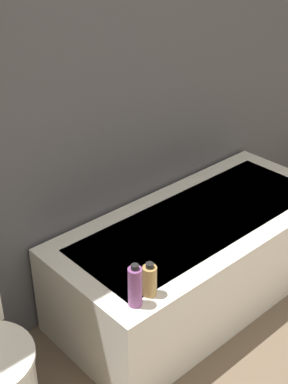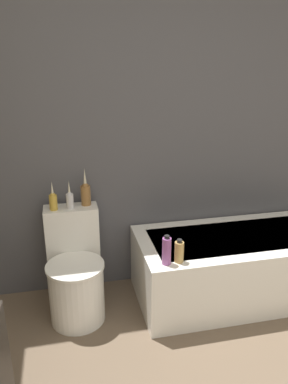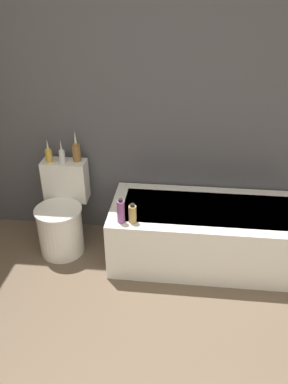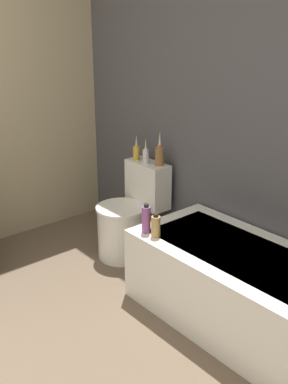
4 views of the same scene
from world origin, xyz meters
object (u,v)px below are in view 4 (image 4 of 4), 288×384
object	(u,v)px
vase_bronze	(160,154)
shampoo_bottle_tall	(146,219)
toilet	(129,218)
shampoo_bottle_short	(156,226)
bathtub	(253,295)
vase_gold	(136,152)
vase_silver	(146,155)

from	to	relation	value
vase_bronze	shampoo_bottle_tall	distance (m)	0.74
toilet	shampoo_bottle_tall	distance (m)	0.71
shampoo_bottle_tall	shampoo_bottle_short	distance (m)	0.09
toilet	shampoo_bottle_tall	bearing A→B (deg)	-27.93
vase_bronze	shampoo_bottle_short	distance (m)	0.80
bathtub	toilet	world-z (taller)	toilet
vase_bronze	vase_gold	bearing A→B (deg)	-168.66
bathtub	vase_gold	world-z (taller)	vase_gold
toilet	vase_silver	xyz separation A→B (m)	(0.00, 0.18, 0.50)
vase_bronze	toilet	bearing A→B (deg)	-117.34
vase_gold	shampoo_bottle_tall	distance (m)	0.87
vase_gold	vase_silver	bearing A→B (deg)	0.63
toilet	vase_silver	distance (m)	0.53
bathtub	vase_gold	distance (m)	1.51
shampoo_bottle_short	vase_bronze	bearing A→B (deg)	136.45
shampoo_bottle_tall	vase_bronze	bearing A→B (deg)	131.15
bathtub	shampoo_bottle_tall	xyz separation A→B (m)	(-0.69, -0.27, 0.34)
vase_silver	vase_bronze	size ratio (longest dim) A/B	0.75
toilet	vase_gold	size ratio (longest dim) A/B	3.60
toilet	vase_gold	xyz separation A→B (m)	(-0.11, 0.18, 0.50)
vase_silver	vase_bronze	world-z (taller)	vase_bronze
vase_gold	vase_silver	size ratio (longest dim) A/B	1.01
bathtub	vase_silver	xyz separation A→B (m)	(-1.27, 0.22, 0.56)
shampoo_bottle_tall	vase_silver	bearing A→B (deg)	140.03
toilet	vase_silver	size ratio (longest dim) A/B	3.64
bathtub	vase_gold	bearing A→B (deg)	171.11
vase_silver	shampoo_bottle_short	distance (m)	0.85
bathtub	shampoo_bottle_short	world-z (taller)	shampoo_bottle_short
vase_bronze	shampoo_bottle_short	bearing A→B (deg)	-43.55
vase_silver	toilet	bearing A→B (deg)	-90.00
vase_gold	shampoo_bottle_tall	bearing A→B (deg)	-34.88
bathtub	vase_silver	bearing A→B (deg)	170.26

